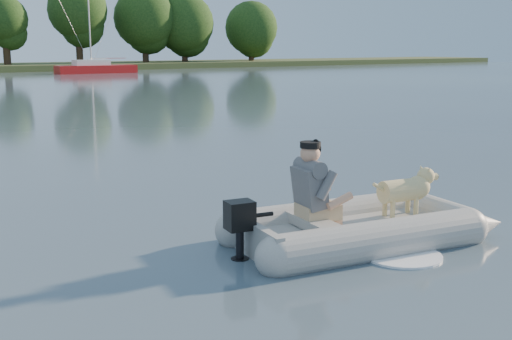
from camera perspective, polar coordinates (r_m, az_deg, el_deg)
water at (r=7.13m, az=6.69°, el=-9.00°), size 160.00×160.00×0.00m
dinghy at (r=8.13m, az=9.39°, el=-2.16°), size 5.13×3.93×1.39m
man at (r=7.76m, az=4.93°, el=-1.28°), size 0.82×0.73×1.09m
dog at (r=8.57m, az=12.76°, el=-2.13°), size 0.98×0.48×0.63m
outboard_motor at (r=7.40m, az=-1.45°, el=-5.61°), size 0.46×0.35×0.79m
sailboat at (r=59.40m, az=-14.08°, el=8.75°), size 7.04×2.34×9.58m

